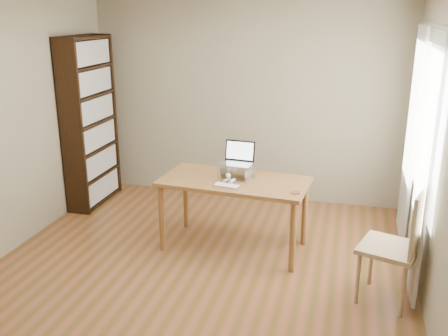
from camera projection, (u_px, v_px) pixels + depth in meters
room at (195, 143)px, 4.26m from camera, size 4.04×4.54×2.64m
bookshelf at (90, 122)px, 6.20m from camera, size 0.30×0.90×2.10m
curtains at (417, 149)px, 4.58m from camera, size 0.03×1.90×2.25m
desk at (234, 188)px, 5.06m from camera, size 1.53×0.86×0.75m
laptop_stand at (236, 170)px, 5.08m from camera, size 0.32×0.25×0.13m
laptop at (237, 158)px, 5.10m from camera, size 0.33×0.28×0.22m
keyboard at (227, 186)px, 4.83m from camera, size 0.28×0.15×0.02m
coaster at (295, 193)px, 4.67m from camera, size 0.09×0.09×0.01m
cat at (238, 170)px, 5.11m from camera, size 0.25×0.49×0.16m
chair at (400, 241)px, 4.12m from camera, size 0.58×0.58×1.04m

